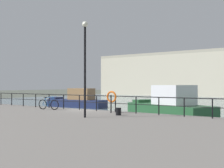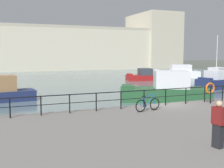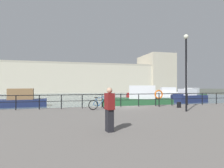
{
  "view_description": "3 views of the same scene",
  "coord_description": "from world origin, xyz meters",
  "px_view_note": "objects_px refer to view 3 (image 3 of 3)",
  "views": [
    {
      "loc": [
        13.76,
        -16.63,
        2.75
      ],
      "look_at": [
        -0.47,
        3.29,
        2.83
      ],
      "focal_mm": 47.64,
      "sensor_mm": 36.0,
      "label": 1
    },
    {
      "loc": [
        -10.31,
        -15.84,
        4.32
      ],
      "look_at": [
        -2.31,
        3.82,
        1.96
      ],
      "focal_mm": 44.73,
      "sensor_mm": 36.0,
      "label": 2
    },
    {
      "loc": [
        -4.85,
        -15.28,
        2.74
      ],
      "look_at": [
        -0.04,
        3.86,
        2.9
      ],
      "focal_mm": 29.71,
      "sensor_mm": 36.0,
      "label": 3
    }
  ],
  "objects_px": {
    "moored_green_narrowboat": "(16,100)",
    "life_ring_stand": "(159,95)",
    "parked_bicycle": "(100,104)",
    "moored_small_launch": "(139,95)",
    "standing_person": "(110,109)",
    "moored_red_daysailer": "(165,93)",
    "moored_harbor_tender": "(193,95)",
    "moored_white_yacht": "(189,97)",
    "quay_lamp_post": "(186,63)",
    "moored_blue_motorboat": "(138,100)",
    "mooring_bollard": "(179,105)",
    "harbor_building": "(94,78)"
  },
  "relations": [
    {
      "from": "moored_blue_motorboat",
      "to": "parked_bicycle",
      "type": "height_order",
      "value": "moored_blue_motorboat"
    },
    {
      "from": "moored_harbor_tender",
      "to": "mooring_bollard",
      "type": "bearing_deg",
      "value": 32.03
    },
    {
      "from": "life_ring_stand",
      "to": "parked_bicycle",
      "type": "bearing_deg",
      "value": -172.56
    },
    {
      "from": "moored_green_narrowboat",
      "to": "moored_red_daysailer",
      "type": "xyz_separation_m",
      "value": [
        29.53,
        14.39,
        0.03
      ]
    },
    {
      "from": "life_ring_stand",
      "to": "standing_person",
      "type": "distance_m",
      "value": 9.27
    },
    {
      "from": "harbor_building",
      "to": "parked_bicycle",
      "type": "relative_size",
      "value": 44.09
    },
    {
      "from": "mooring_bollard",
      "to": "life_ring_stand",
      "type": "xyz_separation_m",
      "value": [
        -1.23,
        1.01,
        0.75
      ]
    },
    {
      "from": "moored_red_daysailer",
      "to": "quay_lamp_post",
      "type": "height_order",
      "value": "quay_lamp_post"
    },
    {
      "from": "moored_white_yacht",
      "to": "moored_blue_motorboat",
      "type": "bearing_deg",
      "value": 18.39
    },
    {
      "from": "moored_blue_motorboat",
      "to": "moored_white_yacht",
      "type": "distance_m",
      "value": 12.13
    },
    {
      "from": "moored_white_yacht",
      "to": "standing_person",
      "type": "distance_m",
      "value": 26.17
    },
    {
      "from": "harbor_building",
      "to": "standing_person",
      "type": "xyz_separation_m",
      "value": [
        -9.41,
        -67.16,
        -3.85
      ]
    },
    {
      "from": "quay_lamp_post",
      "to": "harbor_building",
      "type": "bearing_deg",
      "value": 87.21
    },
    {
      "from": "moored_harbor_tender",
      "to": "moored_blue_motorboat",
      "type": "xyz_separation_m",
      "value": [
        -15.48,
        -10.0,
        0.11
      ]
    },
    {
      "from": "standing_person",
      "to": "moored_harbor_tender",
      "type": "bearing_deg",
      "value": 39.55
    },
    {
      "from": "moored_white_yacht",
      "to": "parked_bicycle",
      "type": "height_order",
      "value": "moored_white_yacht"
    },
    {
      "from": "moored_blue_motorboat",
      "to": "moored_white_yacht",
      "type": "bearing_deg",
      "value": -129.98
    },
    {
      "from": "moored_blue_motorboat",
      "to": "parked_bicycle",
      "type": "bearing_deg",
      "value": 74.88
    },
    {
      "from": "moored_harbor_tender",
      "to": "parked_bicycle",
      "type": "height_order",
      "value": "moored_harbor_tender"
    },
    {
      "from": "standing_person",
      "to": "harbor_building",
      "type": "bearing_deg",
      "value": 74.66
    },
    {
      "from": "life_ring_stand",
      "to": "standing_person",
      "type": "relative_size",
      "value": 0.83
    },
    {
      "from": "moored_harbor_tender",
      "to": "moored_white_yacht",
      "type": "bearing_deg",
      "value": 28.3
    },
    {
      "from": "moored_blue_motorboat",
      "to": "mooring_bollard",
      "type": "relative_size",
      "value": 19.07
    },
    {
      "from": "moored_green_narrowboat",
      "to": "moored_white_yacht",
      "type": "distance_m",
      "value": 25.53
    },
    {
      "from": "moored_small_launch",
      "to": "quay_lamp_post",
      "type": "relative_size",
      "value": 1.07
    },
    {
      "from": "harbor_building",
      "to": "quay_lamp_post",
      "type": "bearing_deg",
      "value": -92.79
    },
    {
      "from": "harbor_building",
      "to": "mooring_bollard",
      "type": "relative_size",
      "value": 175.52
    },
    {
      "from": "mooring_bollard",
      "to": "parked_bicycle",
      "type": "bearing_deg",
      "value": 176.88
    },
    {
      "from": "moored_green_narrowboat",
      "to": "life_ring_stand",
      "type": "height_order",
      "value": "life_ring_stand"
    },
    {
      "from": "moored_red_daysailer",
      "to": "moored_small_launch",
      "type": "bearing_deg",
      "value": 34.68
    },
    {
      "from": "moored_harbor_tender",
      "to": "mooring_bollard",
      "type": "xyz_separation_m",
      "value": [
        -15.19,
        -17.77,
        0.31
      ]
    },
    {
      "from": "mooring_bollard",
      "to": "moored_green_narrowboat",
      "type": "bearing_deg",
      "value": 139.07
    },
    {
      "from": "moored_white_yacht",
      "to": "mooring_bollard",
      "type": "height_order",
      "value": "moored_white_yacht"
    },
    {
      "from": "moored_green_narrowboat",
      "to": "standing_person",
      "type": "height_order",
      "value": "standing_person"
    },
    {
      "from": "moored_small_launch",
      "to": "moored_white_yacht",
      "type": "bearing_deg",
      "value": 118.15
    },
    {
      "from": "moored_white_yacht",
      "to": "moored_red_daysailer",
      "type": "bearing_deg",
      "value": -113.25
    },
    {
      "from": "moored_blue_motorboat",
      "to": "moored_green_narrowboat",
      "type": "bearing_deg",
      "value": 4.61
    },
    {
      "from": "moored_green_narrowboat",
      "to": "moored_small_launch",
      "type": "xyz_separation_m",
      "value": [
        21.92,
        12.47,
        -0.14
      ]
    },
    {
      "from": "moored_green_narrowboat",
      "to": "quay_lamp_post",
      "type": "bearing_deg",
      "value": 128.14
    },
    {
      "from": "moored_green_narrowboat",
      "to": "quay_lamp_post",
      "type": "height_order",
      "value": "quay_lamp_post"
    },
    {
      "from": "harbor_building",
      "to": "moored_red_daysailer",
      "type": "bearing_deg",
      "value": -69.87
    },
    {
      "from": "quay_lamp_post",
      "to": "moored_harbor_tender",
      "type": "bearing_deg",
      "value": 51.08
    },
    {
      "from": "moored_green_narrowboat",
      "to": "mooring_bollard",
      "type": "distance_m",
      "value": 19.74
    },
    {
      "from": "moored_harbor_tender",
      "to": "moored_red_daysailer",
      "type": "distance_m",
      "value": 9.58
    },
    {
      "from": "moored_green_narrowboat",
      "to": "standing_person",
      "type": "bearing_deg",
      "value": 107.06
    },
    {
      "from": "harbor_building",
      "to": "moored_white_yacht",
      "type": "height_order",
      "value": "harbor_building"
    },
    {
      "from": "moored_red_daysailer",
      "to": "parked_bicycle",
      "type": "height_order",
      "value": "moored_red_daysailer"
    },
    {
      "from": "harbor_building",
      "to": "mooring_bollard",
      "type": "height_order",
      "value": "harbor_building"
    },
    {
      "from": "moored_small_launch",
      "to": "standing_person",
      "type": "distance_m",
      "value": 34.57
    },
    {
      "from": "moored_green_narrowboat",
      "to": "moored_white_yacht",
      "type": "bearing_deg",
      "value": 175.19
    }
  ]
}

